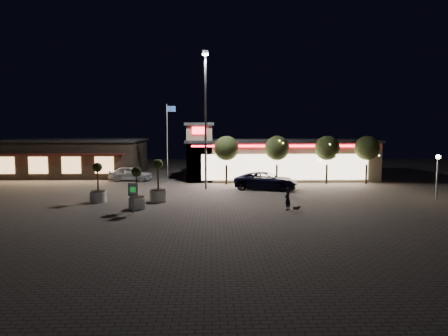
{
  "coord_description": "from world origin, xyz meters",
  "views": [
    {
      "loc": [
        2.47,
        -28.11,
        5.39
      ],
      "look_at": [
        3.59,
        6.0,
        2.1
      ],
      "focal_mm": 32.0,
      "sensor_mm": 36.0,
      "label": 1
    }
  ],
  "objects_px": {
    "planter_left": "(98,190)",
    "pickup_truck": "(266,181)",
    "white_sedan": "(131,174)",
    "planter_mid": "(137,196)",
    "pedestrian": "(288,199)",
    "valet_sign": "(133,192)"
  },
  "relations": [
    {
      "from": "planter_left",
      "to": "pickup_truck",
      "type": "bearing_deg",
      "value": 23.97
    },
    {
      "from": "planter_mid",
      "to": "valet_sign",
      "type": "distance_m",
      "value": 1.71
    },
    {
      "from": "planter_mid",
      "to": "valet_sign",
      "type": "bearing_deg",
      "value": -87.84
    },
    {
      "from": "planter_left",
      "to": "planter_mid",
      "type": "distance_m",
      "value": 4.18
    },
    {
      "from": "pickup_truck",
      "to": "white_sedan",
      "type": "distance_m",
      "value": 14.94
    },
    {
      "from": "pickup_truck",
      "to": "valet_sign",
      "type": "height_order",
      "value": "valet_sign"
    },
    {
      "from": "pickup_truck",
      "to": "white_sedan",
      "type": "bearing_deg",
      "value": 80.87
    },
    {
      "from": "pickup_truck",
      "to": "pedestrian",
      "type": "distance_m",
      "value": 9.42
    },
    {
      "from": "white_sedan",
      "to": "planter_left",
      "type": "relative_size",
      "value": 1.52
    },
    {
      "from": "pickup_truck",
      "to": "planter_mid",
      "type": "relative_size",
      "value": 1.98
    },
    {
      "from": "pedestrian",
      "to": "valet_sign",
      "type": "height_order",
      "value": "valet_sign"
    },
    {
      "from": "white_sedan",
      "to": "planter_mid",
      "type": "height_order",
      "value": "planter_mid"
    },
    {
      "from": "white_sedan",
      "to": "valet_sign",
      "type": "bearing_deg",
      "value": -158.45
    },
    {
      "from": "planter_left",
      "to": "planter_mid",
      "type": "xyz_separation_m",
      "value": [
        3.34,
        -2.51,
        -0.03
      ]
    },
    {
      "from": "planter_left",
      "to": "valet_sign",
      "type": "xyz_separation_m",
      "value": [
        3.4,
        -4.15,
        0.47
      ]
    },
    {
      "from": "pickup_truck",
      "to": "valet_sign",
      "type": "relative_size",
      "value": 2.86
    },
    {
      "from": "pickup_truck",
      "to": "valet_sign",
      "type": "xyz_separation_m",
      "value": [
        -9.98,
        -10.1,
        0.6
      ]
    },
    {
      "from": "planter_left",
      "to": "valet_sign",
      "type": "height_order",
      "value": "planter_left"
    },
    {
      "from": "pickup_truck",
      "to": "pedestrian",
      "type": "height_order",
      "value": "pickup_truck"
    },
    {
      "from": "pedestrian",
      "to": "planter_left",
      "type": "bearing_deg",
      "value": -69.7
    },
    {
      "from": "white_sedan",
      "to": "valet_sign",
      "type": "height_order",
      "value": "valet_sign"
    },
    {
      "from": "planter_left",
      "to": "pedestrian",
      "type": "bearing_deg",
      "value": -14.38
    }
  ]
}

